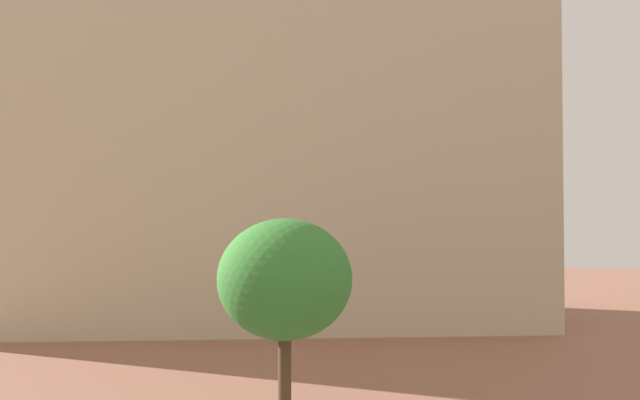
# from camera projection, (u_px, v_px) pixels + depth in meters

# --- Properties ---
(landmark_building) EXTENTS (26.76, 11.84, 37.79)m
(landmark_building) POSITION_uv_depth(u_px,v_px,m) (258.00, 84.00, 35.32)
(landmark_building) COLOR beige
(landmark_building) RESTS_ON ground_plane
(tree_curb_far) EXTENTS (3.24, 3.24, 4.93)m
(tree_curb_far) POSITION_uv_depth(u_px,v_px,m) (285.00, 280.00, 17.02)
(tree_curb_far) COLOR #4C3823
(tree_curb_far) RESTS_ON ground_plane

